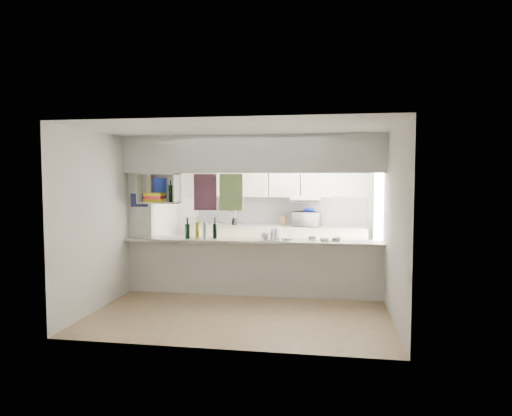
% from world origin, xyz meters
% --- Properties ---
extents(floor, '(4.80, 4.80, 0.00)m').
position_xyz_m(floor, '(0.00, 0.00, 0.00)').
color(floor, '#967857').
rests_on(floor, ground).
extents(ceiling, '(4.80, 4.80, 0.00)m').
position_xyz_m(ceiling, '(0.00, 0.00, 2.60)').
color(ceiling, white).
rests_on(ceiling, wall_back).
extents(wall_back, '(4.20, 0.00, 4.20)m').
position_xyz_m(wall_back, '(0.00, 2.40, 1.30)').
color(wall_back, silver).
rests_on(wall_back, floor).
extents(wall_left, '(0.00, 4.80, 4.80)m').
position_xyz_m(wall_left, '(-2.10, 0.00, 1.30)').
color(wall_left, silver).
rests_on(wall_left, floor).
extents(wall_right, '(0.00, 4.80, 4.80)m').
position_xyz_m(wall_right, '(2.10, 0.00, 1.30)').
color(wall_right, silver).
rests_on(wall_right, floor).
extents(servery_partition, '(4.20, 0.50, 2.60)m').
position_xyz_m(servery_partition, '(-0.17, 0.00, 1.66)').
color(servery_partition, silver).
rests_on(servery_partition, floor).
extents(cubby_shelf, '(0.65, 0.35, 0.50)m').
position_xyz_m(cubby_shelf, '(-1.57, -0.06, 1.71)').
color(cubby_shelf, white).
rests_on(cubby_shelf, bulkhead).
extents(kitchen_run, '(3.60, 0.63, 2.24)m').
position_xyz_m(kitchen_run, '(0.16, 2.14, 0.83)').
color(kitchen_run, silver).
rests_on(kitchen_run, floor).
extents(microwave, '(0.62, 0.50, 0.30)m').
position_xyz_m(microwave, '(0.79, 2.07, 1.07)').
color(microwave, white).
rests_on(microwave, bench_top).
extents(bowl, '(0.26, 0.26, 0.06)m').
position_xyz_m(bowl, '(0.83, 2.11, 1.25)').
color(bowl, '#0D2197').
rests_on(bowl, microwave).
extents(dish_rack, '(0.47, 0.38, 0.22)m').
position_xyz_m(dish_rack, '(0.43, -0.04, 1.01)').
color(dish_rack, silver).
rests_on(dish_rack, breakfast_bar).
extents(cup, '(0.16, 0.16, 0.09)m').
position_xyz_m(cup, '(0.21, -0.04, 0.98)').
color(cup, white).
rests_on(cup, dish_rack).
extents(wine_bottles, '(0.53, 0.16, 0.39)m').
position_xyz_m(wine_bottles, '(-0.85, -0.04, 1.06)').
color(wine_bottles, black).
rests_on(wine_bottles, breakfast_bar).
extents(plastic_tubs, '(0.51, 0.21, 0.07)m').
position_xyz_m(plastic_tubs, '(1.14, 0.02, 0.95)').
color(plastic_tubs, silver).
rests_on(plastic_tubs, breakfast_bar).
extents(utensil_jar, '(0.10, 0.10, 0.14)m').
position_xyz_m(utensil_jar, '(-0.75, 2.15, 0.99)').
color(utensil_jar, black).
rests_on(utensil_jar, bench_top).
extents(knife_block, '(0.11, 0.09, 0.21)m').
position_xyz_m(knife_block, '(0.30, 2.18, 1.03)').
color(knife_block, brown).
rests_on(knife_block, bench_top).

